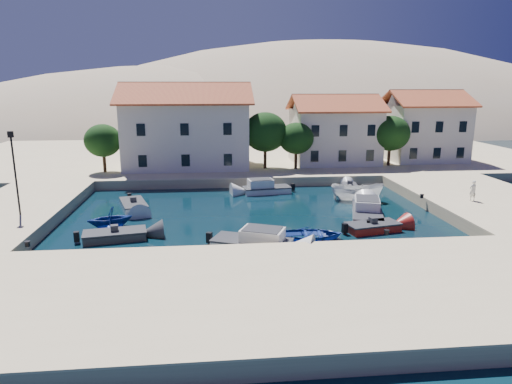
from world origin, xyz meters
TOP-DOWN VIEW (x-y plane):
  - ground at (0.00, 0.00)m, footprint 400.00×400.00m
  - quay_south at (0.00, -6.00)m, footprint 52.00×12.00m
  - quay_east at (20.50, 10.00)m, footprint 11.00×20.00m
  - quay_west at (-19.00, 10.00)m, footprint 8.00×20.00m
  - quay_north at (2.00, 38.00)m, footprint 80.00×36.00m
  - hills at (20.64, 123.62)m, footprint 254.00×176.00m
  - building_left at (-6.00, 28.00)m, footprint 14.70×9.45m
  - building_mid at (12.00, 29.00)m, footprint 10.50×8.40m
  - building_right at (24.00, 30.00)m, footprint 9.45×8.40m
  - trees at (4.51, 25.46)m, footprint 37.30×5.30m
  - lamppost at (-17.50, 8.00)m, footprint 0.35×0.25m
  - bollards at (2.80, 3.87)m, footprint 29.36×9.56m
  - motorboat_grey_sw at (-9.96, 4.51)m, footprint 4.50×2.62m
  - cabin_cruiser_south at (-0.67, 1.82)m, footprint 5.61×4.05m
  - rowboat_south at (3.56, 3.31)m, footprint 4.58×3.40m
  - motorboat_red_se at (8.47, 4.59)m, footprint 4.21×2.56m
  - cabin_cruiser_east at (9.22, 7.98)m, footprint 3.88×6.14m
  - boat_east at (10.12, 13.48)m, footprint 5.06×2.93m
  - motorboat_white_ne at (10.66, 17.45)m, footprint 2.08×3.43m
  - rowboat_west at (-10.88, 7.46)m, footprint 3.95×3.67m
  - motorboat_white_west at (-9.99, 12.67)m, footprint 3.13×4.74m
  - cabin_cruiser_north at (2.21, 17.40)m, footprint 4.85×2.57m
  - pedestrian at (18.47, 8.73)m, footprint 0.68×0.50m

SIDE VIEW (x-z plane):
  - hills at x=20.64m, z-range -72.90..26.10m
  - ground at x=0.00m, z-range 0.00..0.00m
  - rowboat_south at x=3.56m, z-range -0.46..0.46m
  - boat_east at x=10.12m, z-range -0.92..0.92m
  - rowboat_west at x=-10.88m, z-range -0.85..0.85m
  - motorboat_white_west at x=-9.99m, z-range -0.33..0.92m
  - motorboat_grey_sw at x=-9.96m, z-range -0.33..0.92m
  - motorboat_red_se at x=8.47m, z-range -0.33..0.92m
  - motorboat_white_ne at x=10.66m, z-range -0.33..0.92m
  - cabin_cruiser_east at x=9.22m, z-range -0.32..1.28m
  - cabin_cruiser_south at x=-0.67m, z-range -0.32..1.28m
  - cabin_cruiser_north at x=2.21m, z-range -0.32..1.28m
  - quay_south at x=0.00m, z-range 0.00..1.00m
  - quay_east at x=20.50m, z-range 0.00..1.00m
  - quay_west at x=-19.00m, z-range 0.00..1.00m
  - quay_north at x=2.00m, z-range 0.00..1.00m
  - bollards at x=2.80m, z-range 1.00..1.30m
  - pedestrian at x=18.47m, z-range 1.00..2.73m
  - lamppost at x=-17.50m, z-range 1.64..7.87m
  - trees at x=4.51m, z-range 1.61..8.06m
  - building_mid at x=12.00m, z-range 1.07..9.37m
  - building_right at x=24.00m, z-range 1.07..9.87m
  - building_left at x=-6.00m, z-range 1.09..10.79m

